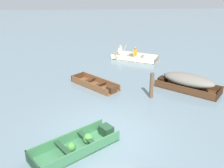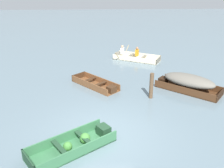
# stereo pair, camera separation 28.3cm
# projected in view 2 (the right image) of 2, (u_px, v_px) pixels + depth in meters

# --- Properties ---
(ground_plane) EXTENTS (80.00, 80.00, 0.00)m
(ground_plane) POSITION_uv_depth(u_px,v_px,m) (104.00, 134.00, 8.97)
(ground_plane) COLOR slate
(dinghy_green_foreground) EXTENTS (2.97, 2.52, 0.40)m
(dinghy_green_foreground) POSITION_uv_depth(u_px,v_px,m) (76.00, 144.00, 8.21)
(dinghy_green_foreground) COLOR #387047
(dinghy_green_foreground) RESTS_ON ground
(skiff_wooden_brown_near_moored) EXTENTS (2.55, 2.65, 0.34)m
(skiff_wooden_brown_near_moored) POSITION_uv_depth(u_px,v_px,m) (97.00, 84.00, 12.90)
(skiff_wooden_brown_near_moored) COLOR brown
(skiff_wooden_brown_near_moored) RESTS_ON ground
(skiff_dark_varnish_mid_moored) EXTENTS (3.15, 2.92, 0.83)m
(skiff_dark_varnish_mid_moored) POSITION_uv_depth(u_px,v_px,m) (188.00, 82.00, 12.34)
(skiff_dark_varnish_mid_moored) COLOR #4C2D19
(skiff_dark_varnish_mid_moored) RESTS_ON ground
(rowboat_cream_with_crew) EXTENTS (3.29, 2.82, 0.92)m
(rowboat_cream_with_crew) POSITION_uv_depth(u_px,v_px,m) (134.00, 57.00, 17.24)
(rowboat_cream_with_crew) COLOR beige
(rowboat_cream_with_crew) RESTS_ON ground
(mooring_post) EXTENTS (0.18, 0.18, 1.23)m
(mooring_post) POSITION_uv_depth(u_px,v_px,m) (151.00, 86.00, 11.49)
(mooring_post) COLOR brown
(mooring_post) RESTS_ON ground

